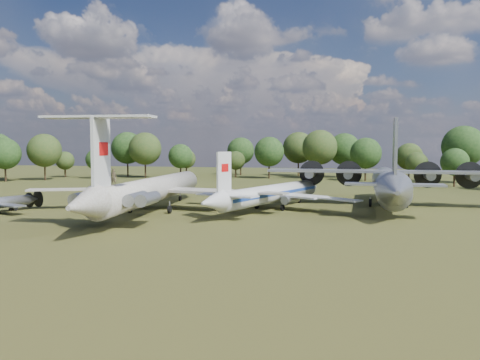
% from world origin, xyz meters
% --- Properties ---
extents(ground, '(300.00, 300.00, 0.00)m').
position_xyz_m(ground, '(0.00, 0.00, 0.00)').
color(ground, '#243913').
rests_on(ground, ground).
extents(il62_airliner, '(42.90, 53.88, 5.03)m').
position_xyz_m(il62_airliner, '(-1.99, -0.17, 2.51)').
color(il62_airliner, '#B8B8B3').
rests_on(il62_airliner, ground).
extents(tu104_jet, '(39.04, 44.73, 3.75)m').
position_xyz_m(tu104_jet, '(14.60, 6.03, 1.87)').
color(tu104_jet, silver).
rests_on(tu104_jet, ground).
extents(an12_transport, '(40.32, 44.73, 5.71)m').
position_xyz_m(an12_transport, '(32.15, 13.43, 2.86)').
color(an12_transport, '#93969A').
rests_on(an12_transport, ground).
extents(person_on_il62, '(0.79, 0.62, 1.91)m').
position_xyz_m(person_on_il62, '(-1.01, -14.21, 5.98)').
color(person_on_il62, '#9C814F').
rests_on(person_on_il62, il62_airliner).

